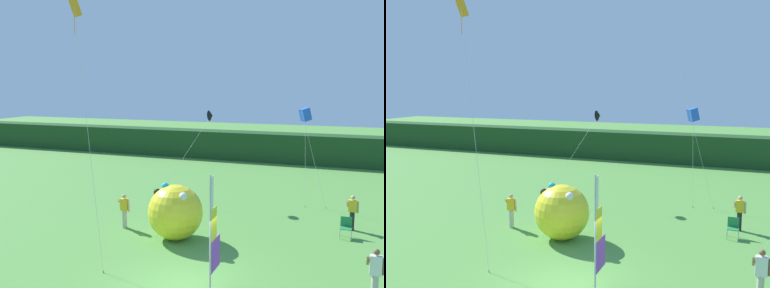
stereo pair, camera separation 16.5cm
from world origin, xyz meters
TOP-DOWN VIEW (x-y plane):
  - ground_plane at (0.00, 0.00)m, footprint 120.00×120.00m
  - distant_treeline at (0.00, 24.90)m, footprint 80.00×2.40m
  - banner_flag at (0.96, -0.05)m, footprint 0.06×1.03m
  - person_near_banner at (5.04, 8.08)m, footprint 0.55×0.48m
  - person_mid_field at (-4.96, 4.62)m, footprint 0.55×0.48m
  - person_far_left at (5.81, 1.28)m, footprint 0.55×0.48m
  - inflatable_balloon at (-2.12, 4.08)m, footprint 2.40×2.40m
  - folding_chair at (4.81, 6.99)m, footprint 0.51×0.51m
  - kite_orange_diamond_0 at (-5.60, 2.22)m, footprint 2.96×2.70m
  - kite_blue_box_1 at (2.30, 12.32)m, footprint 0.78×1.56m
  - kite_black_delta_4 at (-2.93, 11.20)m, footprint 2.60×3.29m

SIDE VIEW (x-z plane):
  - ground_plane at x=0.00m, z-range 0.00..0.00m
  - folding_chair at x=4.81m, z-range 0.07..0.96m
  - person_mid_field at x=-4.96m, z-range 0.05..1.67m
  - person_near_banner at x=5.04m, z-range 0.05..1.70m
  - person_far_left at x=5.81m, z-range 0.06..1.75m
  - inflatable_balloon at x=-2.12m, z-range -0.03..2.45m
  - distant_treeline at x=0.00m, z-range 0.00..2.48m
  - banner_flag at x=0.96m, z-range -0.08..3.89m
  - kite_black_delta_4 at x=-2.93m, z-range 2.26..7.48m
  - kite_blue_box_1 at x=2.30m, z-range 2.30..7.71m
  - kite_orange_diamond_0 at x=-5.60m, z-range 4.22..14.62m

